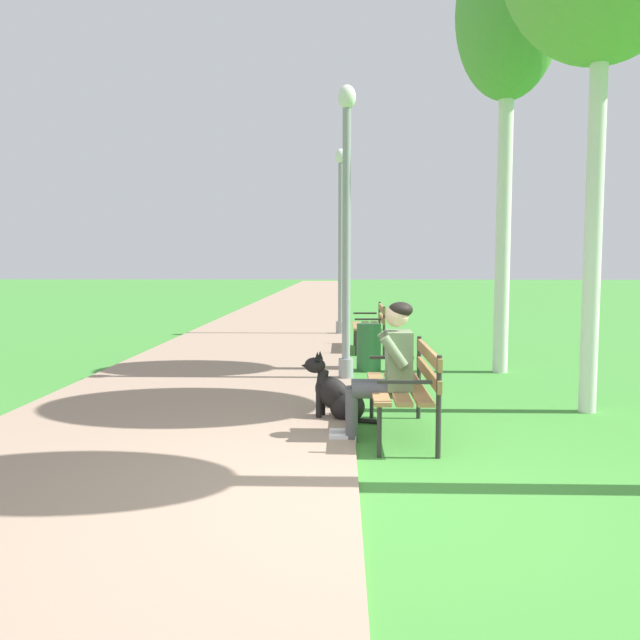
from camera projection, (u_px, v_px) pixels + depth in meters
ground_plane at (379, 501)px, 4.40m from camera, size 120.00×120.00×0.00m
paved_path at (303, 300)px, 28.36m from camera, size 3.60×60.00×0.04m
park_bench_near at (408, 381)px, 6.01m from camera, size 0.55×1.50×0.85m
park_bench_mid at (372, 323)px, 11.97m from camera, size 0.55×1.50×0.85m
person_seated_on_near_bench at (387, 365)px, 5.85m from camera, size 0.74×0.49×1.25m
dog_black at (337, 396)px, 6.59m from camera, size 0.82×0.40×0.71m
lamp_post_near at (346, 230)px, 8.75m from camera, size 0.24×0.24×3.93m
lamp_post_mid at (341, 240)px, 14.40m from camera, size 0.24×0.24×4.07m
birch_tree_third at (508, 19)px, 9.17m from camera, size 1.47×1.56×6.31m
litter_bin at (369, 347)px, 9.70m from camera, size 0.36×0.36×0.70m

